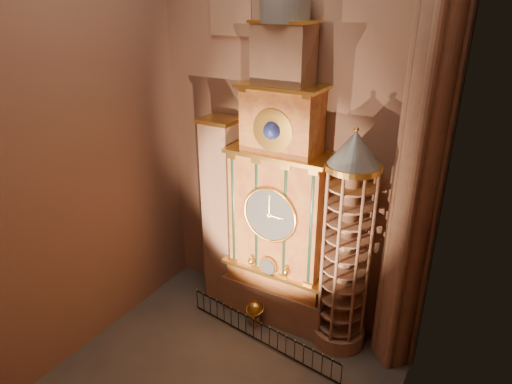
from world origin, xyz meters
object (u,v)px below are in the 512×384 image
Objects in this scene: portrait_tower at (222,213)px; celestial_globe at (255,311)px; iron_railing at (261,333)px; astronomical_clock at (280,200)px; stair_turret at (346,247)px.

celestial_globe is at bearing -26.07° from portrait_tower.
celestial_globe reaches higher than iron_railing.
portrait_tower is at bearing 179.71° from astronomical_clock.
portrait_tower is 7.24× the size of celestial_globe.
celestial_globe is at bearing -112.96° from astronomical_clock.
stair_turret is 7.66× the size of celestial_globe.
astronomical_clock reaches higher than celestial_globe.
astronomical_clock reaches higher than stair_turret.
iron_railing is at bearing -145.78° from stair_turret.
iron_railing is at bearing -32.59° from portrait_tower.
iron_railing is (0.37, -2.39, -6.06)m from astronomical_clock.
stair_turret is (3.50, -0.26, -1.41)m from astronomical_clock.
astronomical_clock is 6.02m from celestial_globe.
iron_railing is at bearing -47.38° from celestial_globe.
celestial_globe is at bearing 132.62° from iron_railing.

